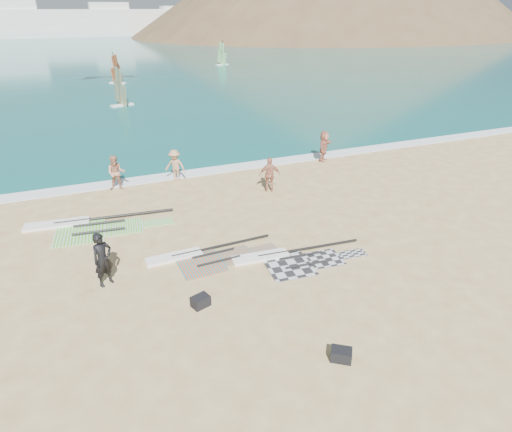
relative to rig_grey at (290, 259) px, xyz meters
name	(u,v)px	position (x,y,z in m)	size (l,w,h in m)	color
ground	(265,302)	(-1.86, -1.96, -0.05)	(300.00, 300.00, 0.00)	#D6C17D
sea	(83,40)	(-1.86, 130.04, -0.05)	(300.00, 240.00, 0.06)	#0B5153
surf_line	(177,176)	(-1.86, 10.34, -0.05)	(300.00, 1.20, 0.04)	white
far_town	(23,22)	(-17.59, 148.04, 4.44)	(160.00, 8.00, 12.00)	white
headland_main	(339,34)	(83.14, 128.04, -0.05)	(143.00, 143.00, 45.00)	brown
headland_minor	(400,31)	(118.14, 138.04, -0.05)	(70.00, 70.00, 28.00)	brown
rig_grey	(290,259)	(0.00, 0.00, 0.00)	(5.13, 2.21, 0.20)	#252527
rig_green	(87,226)	(-6.82, 5.69, 0.00)	(6.30, 2.77, 0.20)	#47CC1A
rig_orange	(202,257)	(-2.97, 1.36, 0.00)	(4.98, 1.98, 0.19)	#FF5417
gear_bag_near	(201,301)	(-3.81, -1.38, 0.13)	(0.55, 0.40, 0.35)	black
gear_bag_far	(341,355)	(-0.98, -5.02, 0.12)	(0.55, 0.39, 0.33)	black
person_wetsuit	(103,259)	(-6.43, 1.01, 0.91)	(0.70, 0.46, 1.92)	black
beachgoer_left	(116,173)	(-5.12, 9.54, 0.86)	(0.88, 0.69, 1.81)	tan
beachgoer_mid	(175,166)	(-2.09, 9.54, 0.83)	(1.14, 0.66, 1.76)	tan
beachgoer_back	(270,175)	(2.02, 6.36, 0.85)	(1.05, 0.44, 1.79)	#B66F57
beachgoer_right	(324,146)	(7.02, 9.54, 0.88)	(1.72, 0.55, 1.86)	#B76F57
windsurfer_left	(121,93)	(-2.42, 31.04, 1.13)	(2.24, 2.54, 3.93)	white
windsurfer_centre	(117,74)	(-1.29, 45.11, 1.09)	(2.03, 2.12, 3.74)	white
windsurfer_right	(222,57)	(16.64, 58.24, 1.12)	(2.21, 2.53, 3.88)	white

